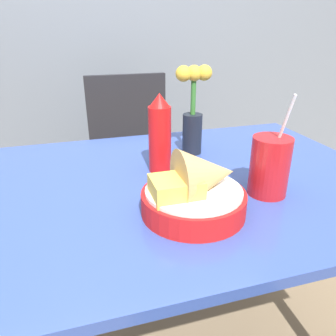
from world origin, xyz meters
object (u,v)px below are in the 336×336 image
at_px(chair_far_window, 132,153).
at_px(flower_vase, 193,111).
at_px(food_basket, 197,191).
at_px(drink_cup, 269,168).
at_px(ketchup_bottle, 160,135).

bearing_deg(chair_far_window, flower_vase, -81.85).
bearing_deg(food_basket, drink_cup, 9.93).
xyz_separation_m(drink_cup, flower_vase, (-0.08, 0.32, 0.07)).
bearing_deg(drink_cup, flower_vase, 103.69).
bearing_deg(drink_cup, ketchup_bottle, 135.56).
relative_size(chair_far_window, flower_vase, 3.33).
bearing_deg(chair_far_window, drink_cup, -79.95).
height_order(chair_far_window, flower_vase, flower_vase).
bearing_deg(ketchup_bottle, food_basket, -86.22).
xyz_separation_m(food_basket, ketchup_bottle, (-0.02, 0.24, 0.05)).
distance_m(food_basket, flower_vase, 0.38).
xyz_separation_m(chair_far_window, flower_vase, (0.09, -0.62, 0.36)).
relative_size(chair_far_window, ketchup_bottle, 4.17).
height_order(food_basket, drink_cup, drink_cup).
xyz_separation_m(chair_far_window, food_basket, (-0.03, -0.97, 0.27)).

